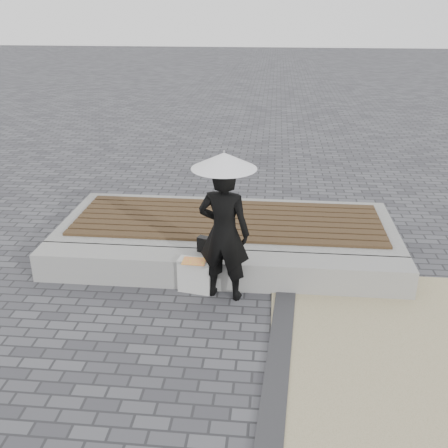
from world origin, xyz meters
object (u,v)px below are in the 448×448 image
at_px(seating_ledge, 220,270).
at_px(parasol, 224,161).
at_px(woman, 224,233).
at_px(handbag, 208,245).
at_px(canvas_tote, 195,275).

bearing_deg(seating_ledge, parasol, -74.39).
xyz_separation_m(seating_ledge, woman, (0.09, -0.31, 0.68)).
distance_m(woman, parasol, 0.91).
distance_m(seating_ledge, woman, 0.75).
relative_size(parasol, handbag, 3.31).
bearing_deg(woman, canvas_tote, -1.33).
distance_m(seating_ledge, canvas_tote, 0.38).
bearing_deg(handbag, parasol, -38.31).
xyz_separation_m(handbag, canvas_tote, (-0.14, -0.33, -0.28)).
xyz_separation_m(parasol, handbag, (-0.25, 0.41, -1.29)).
bearing_deg(woman, handbag, -48.09).
bearing_deg(seating_ledge, canvas_tote, -141.99).
bearing_deg(canvas_tote, handbag, 77.75).
height_order(seating_ledge, parasol, parasol).
xyz_separation_m(woman, handbag, (-0.25, 0.41, -0.37)).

